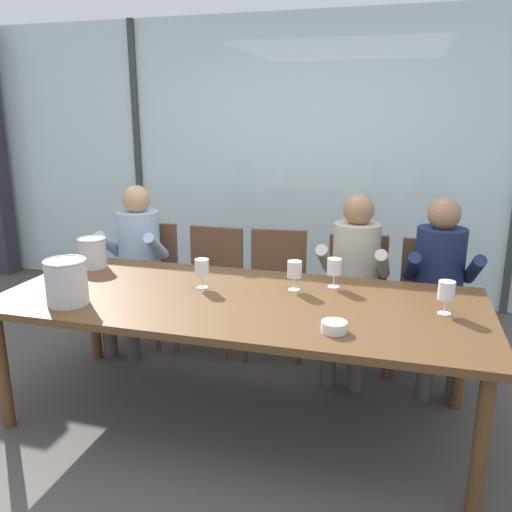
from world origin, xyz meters
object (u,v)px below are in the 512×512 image
Objects in this scene: chair_near_curtain at (148,271)px; person_pale_blue_shirt at (135,254)px; dining_table at (239,308)px; chair_right_of_center at (357,289)px; ice_bucket_primary at (93,252)px; chair_near_window_right at (429,296)px; person_beige_jumper at (354,271)px; wine_glass_by_left_taster at (446,292)px; chair_center at (277,281)px; chair_left_of_center at (212,277)px; wine_glass_by_right_taster at (202,268)px; wine_glass_near_bucket at (334,268)px; wine_glass_center_pour at (295,270)px; tasting_bowl at (334,327)px; person_navy_polo at (440,278)px; ice_bucket_secondary at (66,281)px.

person_pale_blue_shirt is (-0.02, -0.14, 0.17)m from chair_near_curtain.
chair_right_of_center is (0.57, 0.99, -0.16)m from dining_table.
chair_near_window_right is at bearing 16.76° from ice_bucket_primary.
person_beige_jumper is 0.95m from wine_glass_by_left_taster.
chair_center is 0.59m from chair_right_of_center.
chair_center is (0.50, 0.04, 0.00)m from chair_left_of_center.
ice_bucket_primary is (-1.68, -0.67, 0.32)m from chair_right_of_center.
wine_glass_by_right_taster is (0.26, -0.85, 0.33)m from chair_left_of_center.
chair_near_window_right is 1.61m from wine_glass_by_right_taster.
chair_right_of_center is at bearing 60.09° from dining_table.
chair_near_curtain and chair_center have the same top height.
chair_left_of_center is 0.61m from person_pale_blue_shirt.
chair_near_window_right is 5.11× the size of wine_glass_by_right_taster.
wine_glass_by_right_taster is (-0.83, -0.88, 0.33)m from chair_right_of_center.
wine_glass_by_left_taster is at bearing -67.94° from chair_right_of_center.
chair_right_of_center is 5.11× the size of wine_glass_near_bucket.
chair_left_of_center is at bearing -3.21° from chair_near_curtain.
person_pale_blue_shirt is at bearing 155.68° from wine_glass_center_pour.
wine_glass_near_bucket is (0.50, -0.67, 0.33)m from chair_center.
wine_glass_center_pour is at bearing -4.14° from ice_bucket_primary.
chair_near_window_right is at bearing 43.61° from wine_glass_center_pour.
chair_near_curtain is 0.74× the size of person_pale_blue_shirt.
wine_glass_near_bucket reaches higher than tasting_bowl.
wine_glass_center_pour reaches higher than chair_right_of_center.
ice_bucket_primary is at bearing -97.77° from person_pale_blue_shirt.
person_beige_jumper is at bearing 175.02° from person_navy_polo.
person_navy_polo reaches higher than dining_table.
wine_glass_near_bucket reaches higher than chair_right_of_center.
person_navy_polo is 6.95× the size of wine_glass_by_right_taster.
chair_right_of_center is 0.74× the size of person_navy_polo.
chair_left_of_center is 3.61× the size of ice_bucket_secondary.
person_navy_polo is (0.55, 0.00, 0.00)m from person_beige_jumper.
wine_glass_by_left_taster is (1.94, 0.39, -0.01)m from ice_bucket_secondary.
chair_center is at bearing 139.58° from wine_glass_by_left_taster.
wine_glass_center_pour is (0.79, -0.75, 0.34)m from chair_left_of_center.
person_beige_jumper is 6.95× the size of wine_glass_by_right_taster.
dining_table is at bearing 150.41° from tasting_bowl.
person_beige_jumper reaches higher than chair_left_of_center.
person_pale_blue_shirt reaches higher than ice_bucket_primary.
wine_glass_near_bucket is at bearing -146.63° from person_navy_polo.
wine_glass_by_left_taster and wine_glass_by_right_taster have the same top height.
chair_right_of_center is 1.67m from person_pale_blue_shirt.
chair_center is 0.62m from person_beige_jumper.
person_beige_jumper and person_navy_polo have the same top height.
person_navy_polo is 4.90× the size of ice_bucket_secondary.
person_navy_polo is 2.28m from ice_bucket_primary.
person_navy_polo reaches higher than wine_glass_by_right_taster.
wine_glass_center_pour is at bearing 11.22° from wine_glass_by_right_taster.
wine_glass_near_bucket reaches higher than chair_near_curtain.
chair_right_of_center is 1.00× the size of chair_near_window_right.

